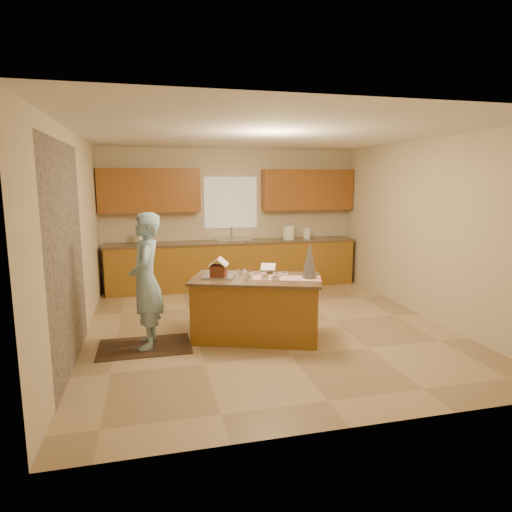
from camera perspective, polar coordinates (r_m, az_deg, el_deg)
name	(u,v)px	position (r m, az deg, el deg)	size (l,w,h in m)	color
floor	(266,326)	(6.45, 1.30, -9.05)	(5.50, 5.50, 0.00)	tan
ceiling	(267,134)	(6.14, 1.40, 15.55)	(5.50, 5.50, 0.00)	silver
wall_back	(230,218)	(8.82, -3.33, 4.97)	(5.50, 5.50, 0.00)	beige
wall_front	(356,273)	(3.60, 12.84, -2.10)	(5.50, 5.50, 0.00)	beige
wall_left	(76,239)	(6.01, -22.34, 2.06)	(5.50, 5.50, 0.00)	beige
wall_right	(424,229)	(7.22, 20.92, 3.31)	(5.50, 5.50, 0.00)	beige
stone_accent	(67,257)	(5.24, -23.31, -0.13)	(2.50, 2.50, 0.00)	gray
window_curtain	(231,203)	(8.78, -3.31, 6.91)	(1.05, 0.03, 1.00)	white
back_counter_base	(234,265)	(8.65, -2.91, -1.20)	(4.80, 0.60, 0.88)	#885E1C
back_counter_top	(233,242)	(8.58, -2.94, 1.82)	(4.85, 0.63, 0.04)	brown
upper_cabinet_left	(150,190)	(8.47, -13.61, 8.25)	(1.85, 0.35, 0.80)	brown
upper_cabinet_right	(307,190)	(9.04, 6.67, 8.53)	(1.85, 0.35, 0.80)	brown
sink	(233,243)	(8.58, -2.93, 1.75)	(0.70, 0.45, 0.12)	silver
faucet	(232,233)	(8.74, -3.17, 3.02)	(0.03, 0.03, 0.28)	silver
island_base	(256,309)	(5.88, 0.01, -6.90)	(1.60, 0.80, 0.78)	#885E1C
island_top	(256,279)	(5.78, 0.01, -3.00)	(1.68, 0.87, 0.04)	brown
table_runner	(287,278)	(5.75, 3.99, -2.88)	(0.89, 0.32, 0.01)	#A5110B
baking_tray	(219,277)	(5.80, -4.86, -2.70)	(0.41, 0.30, 0.02)	silver
cookbook	(268,267)	(6.08, 1.59, -1.43)	(0.20, 0.02, 0.16)	white
tinsel_tree	(310,260)	(5.75, 6.97, -0.47)	(0.20, 0.20, 0.49)	#A1A2AD
rug	(145,346)	(5.85, -14.21, -11.30)	(1.14, 0.75, 0.01)	black
boy	(146,281)	(5.61, -14.06, -3.14)	(0.62, 0.40, 1.69)	#8CB4C7
canister_a	(287,233)	(8.83, 4.07, 2.93)	(0.17, 0.17, 0.24)	white
canister_b	(290,232)	(8.85, 4.38, 3.08)	(0.19, 0.19, 0.28)	white
canister_c	(307,233)	(8.97, 6.63, 2.93)	(0.15, 0.15, 0.21)	white
paper_towel	(140,237)	(8.41, -14.77, 2.37)	(0.12, 0.12, 0.26)	white
gingerbread_house	(219,269)	(5.78, -4.88, -1.68)	(0.31, 0.32, 0.25)	brown
candy_bowls	(263,275)	(5.82, 0.90, -2.48)	(0.63, 0.63, 0.05)	#30A9B4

